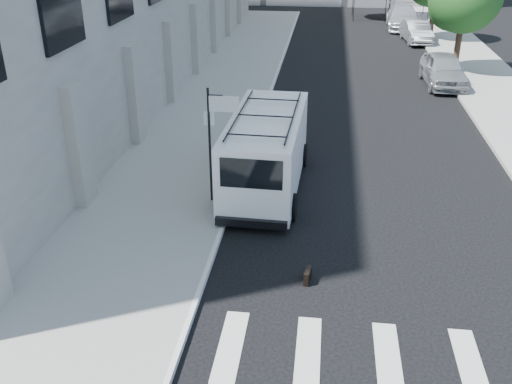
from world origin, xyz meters
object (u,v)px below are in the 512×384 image
(businessman, at_px, (228,199))
(parked_car_c, at_px, (403,17))
(briefcase, at_px, (308,276))
(cargo_van, at_px, (267,150))
(suitcase, at_px, (275,203))
(parked_car_b, at_px, (416,32))
(parked_car_a, at_px, (444,70))

(businessman, bearing_deg, parked_car_c, -102.32)
(businessman, relative_size, briefcase, 3.71)
(briefcase, relative_size, cargo_van, 0.07)
(suitcase, xyz_separation_m, parked_car_b, (7.23, 25.58, 0.43))
(parked_car_b, bearing_deg, briefcase, -107.25)
(businessman, bearing_deg, briefcase, 135.31)
(suitcase, distance_m, parked_car_c, 31.46)
(businessman, distance_m, parked_car_b, 27.90)
(briefcase, height_order, suitcase, suitcase)
(parked_car_b, bearing_deg, cargo_van, -113.22)
(briefcase, xyz_separation_m, parked_car_b, (6.12, 29.10, 0.54))
(businessman, distance_m, cargo_van, 2.88)
(cargo_van, distance_m, parked_car_b, 25.07)
(suitcase, xyz_separation_m, cargo_van, (-0.45, 1.72, 0.97))
(cargo_van, bearing_deg, businessman, -104.90)
(businessman, height_order, suitcase, businessman)
(businessman, distance_m, briefcase, 3.53)
(parked_car_b, relative_size, parked_car_c, 0.76)
(briefcase, distance_m, cargo_van, 5.58)
(cargo_van, relative_size, parked_car_a, 1.38)
(parked_car_c, bearing_deg, businessman, -102.10)
(cargo_van, xyz_separation_m, parked_car_a, (7.68, 13.04, -0.45))
(cargo_van, distance_m, parked_car_a, 15.14)
(businessman, bearing_deg, parked_car_b, -105.69)
(cargo_van, xyz_separation_m, parked_car_c, (7.30, 28.98, -0.42))
(parked_car_a, height_order, parked_car_b, parked_car_a)
(briefcase, height_order, parked_car_a, parked_car_a)
(parked_car_a, distance_m, parked_car_c, 15.94)
(cargo_van, height_order, parked_car_a, cargo_van)
(suitcase, height_order, parked_car_b, parked_car_b)
(businessman, relative_size, parked_car_b, 0.38)
(parked_car_b, height_order, parked_car_c, parked_car_c)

